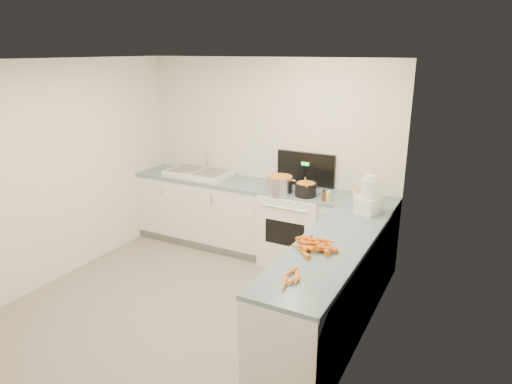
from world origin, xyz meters
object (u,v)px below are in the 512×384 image
at_px(steel_pot, 280,185).
at_px(extract_bottle, 324,196).
at_px(stove, 295,226).
at_px(mixing_bowl, 364,196).
at_px(black_pot, 306,190).
at_px(spice_jar, 329,197).
at_px(food_processor, 369,197).
at_px(sink, 199,173).

bearing_deg(steel_pot, extract_bottle, -5.43).
bearing_deg(stove, mixing_bowl, -1.24).
xyz_separation_m(black_pot, spice_jar, (0.31, -0.07, -0.02)).
distance_m(steel_pot, mixing_bowl, 0.99).
height_order(extract_bottle, spice_jar, extract_bottle).
bearing_deg(mixing_bowl, food_processor, -68.67).
height_order(steel_pot, food_processor, food_processor).
height_order(sink, steel_pot, sink).
distance_m(extract_bottle, spice_jar, 0.06).
height_order(steel_pot, black_pot, steel_pot).
distance_m(mixing_bowl, spice_jar, 0.40).
xyz_separation_m(stove, extract_bottle, (0.43, -0.22, 0.52)).
bearing_deg(spice_jar, extract_bottle, -165.77).
distance_m(mixing_bowl, extract_bottle, 0.46).
relative_size(black_pot, spice_jar, 2.43).
xyz_separation_m(steel_pot, mixing_bowl, (0.98, 0.15, -0.03)).
height_order(black_pot, extract_bottle, black_pot).
distance_m(mixing_bowl, food_processor, 0.41).
xyz_separation_m(mixing_bowl, spice_jar, (-0.35, -0.19, -0.01)).
distance_m(stove, spice_jar, 0.74).
height_order(sink, food_processor, food_processor).
bearing_deg(stove, sink, 179.38).
relative_size(sink, black_pot, 3.45).
height_order(stove, black_pot, stove).
bearing_deg(stove, food_processor, -21.48).
distance_m(steel_pot, extract_bottle, 0.57).
distance_m(steel_pot, black_pot, 0.32).
relative_size(stove, sink, 1.58).
bearing_deg(black_pot, steel_pot, -175.44).
bearing_deg(stove, steel_pot, -130.09).
bearing_deg(extract_bottle, stove, 152.69).
bearing_deg(spice_jar, mixing_bowl, 27.99).
bearing_deg(mixing_bowl, extract_bottle, -153.67).
distance_m(sink, food_processor, 2.47).
bearing_deg(mixing_bowl, sink, 179.15).
distance_m(sink, spice_jar, 1.94).
relative_size(sink, extract_bottle, 7.57).
height_order(steel_pot, extract_bottle, steel_pot).
xyz_separation_m(steel_pot, extract_bottle, (0.57, -0.05, -0.04)).
height_order(sink, black_pot, sink).
bearing_deg(black_pot, spice_jar, -12.10).
xyz_separation_m(sink, spice_jar, (1.93, -0.22, 0.01)).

